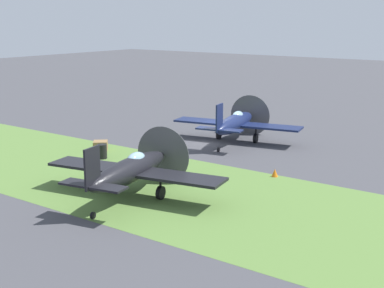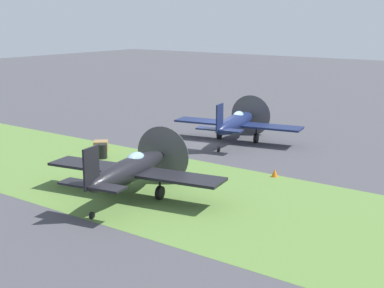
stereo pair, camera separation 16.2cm
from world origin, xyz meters
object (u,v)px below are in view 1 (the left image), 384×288
Objects in this scene: airplane_lead at (236,123)px; runway_marker_cone at (275,173)px; fuel_drum at (102,151)px; ground_crew_chief at (243,110)px; airplane_wingman at (132,170)px; supply_crate at (101,146)px.

runway_marker_cone is at bearing -55.44° from airplane_lead.
runway_marker_cone is at bearing 14.80° from fuel_drum.
fuel_drum is (-0.65, -15.90, -0.46)m from ground_crew_chief.
airplane_wingman is 21.40× the size of runway_marker_cone.
supply_crate is at bearing -139.66° from airplane_lead.
airplane_wingman reaches higher than runway_marker_cone.
supply_crate is (-2.21, -14.50, -0.59)m from ground_crew_chief.
airplane_lead is 10.29× the size of supply_crate.
supply_crate is at bearing 133.57° from airplane_wingman.
runway_marker_cone is (10.51, 2.78, -0.23)m from fuel_drum.
ground_crew_chief is at bearing 126.91° from runway_marker_cone.
airplane_wingman is at bearing -34.36° from fuel_drum.
airplane_wingman reaches higher than airplane_lead.
ground_crew_chief is 14.68m from supply_crate.
airplane_wingman is 8.34m from runway_marker_cone.
fuel_drum is at bearing -127.34° from airplane_lead.
runway_marker_cone is at bearing 6.53° from supply_crate.
airplane_lead is 9.82m from fuel_drum.
airplane_wingman is at bearing -91.82° from airplane_lead.
airplane_wingman is 21.19m from ground_crew_chief.
fuel_drum is at bearing -165.20° from runway_marker_cone.
airplane_lead reaches higher than fuel_drum.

